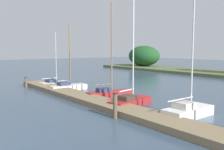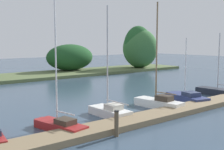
% 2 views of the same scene
% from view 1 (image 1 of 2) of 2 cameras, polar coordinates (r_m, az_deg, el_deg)
% --- Properties ---
extents(dock_pier, '(31.86, 1.80, 0.35)m').
position_cam_1_polar(dock_pier, '(14.04, 5.32, -8.53)').
color(dock_pier, '#847051').
rests_on(dock_pier, ground).
extents(sailboat_0, '(1.50, 3.13, 5.32)m').
position_cam_1_polar(sailboat_0, '(26.10, -12.60, -1.76)').
color(sailboat_0, silver).
rests_on(sailboat_0, ground).
extents(sailboat_1, '(1.13, 3.56, 5.84)m').
position_cam_1_polar(sailboat_1, '(22.96, -9.66, -2.41)').
color(sailboat_1, silver).
rests_on(sailboat_1, ground).
extents(sailboat_2, '(1.37, 3.79, 7.18)m').
position_cam_1_polar(sailboat_2, '(19.69, -0.49, -3.56)').
color(sailboat_2, maroon).
rests_on(sailboat_2, ground).
extents(sailboat_3, '(1.72, 3.70, 8.05)m').
position_cam_1_polar(sailboat_3, '(16.63, 4.38, -5.56)').
color(sailboat_3, maroon).
rests_on(sailboat_3, ground).
extents(sailboat_4, '(1.28, 3.57, 7.09)m').
position_cam_1_polar(sailboat_4, '(14.48, 16.91, -7.43)').
color(sailboat_4, white).
rests_on(sailboat_4, ground).
extents(mooring_piling_0, '(0.26, 0.26, 1.00)m').
position_cam_1_polar(mooring_piling_0, '(25.46, -18.72, -1.56)').
color(mooring_piling_0, brown).
rests_on(mooring_piling_0, ground).
extents(mooring_piling_1, '(0.26, 0.26, 1.35)m').
position_cam_1_polar(mooring_piling_1, '(13.49, 0.73, -6.89)').
color(mooring_piling_1, brown).
rests_on(mooring_piling_1, ground).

